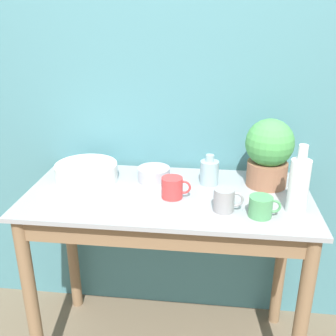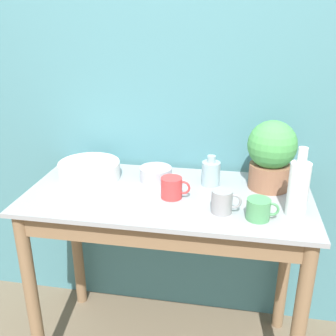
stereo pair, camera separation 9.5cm
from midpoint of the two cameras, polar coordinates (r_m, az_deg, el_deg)
name	(u,v)px [view 2 (the right image)]	position (r m, az deg, el deg)	size (l,w,h in m)	color
wall_back	(181,107)	(1.99, 3.25, 8.85)	(6.00, 0.05, 2.40)	teal
counter_table	(167,234)	(1.82, 1.39, -9.60)	(1.26, 0.61, 0.89)	#846647
potted_plant	(271,154)	(1.81, 16.24, 2.02)	(0.22, 0.22, 0.31)	#8C5B42
bowl_wash_large	(89,170)	(1.91, -9.94, -0.34)	(0.29, 0.29, 0.08)	silver
bottle_tall	(298,188)	(1.61, 20.01, -2.73)	(0.08, 0.08, 0.28)	white
bottle_short	(211,173)	(1.82, 7.73, -0.71)	(0.09, 0.09, 0.14)	#93B2BC
mug_red	(172,188)	(1.69, 2.21, -2.89)	(0.13, 0.09, 0.09)	#C63838
mug_green	(259,209)	(1.57, 14.75, -5.83)	(0.13, 0.09, 0.08)	#4C935B
mug_grey	(222,201)	(1.59, 9.62, -4.83)	(0.12, 0.08, 0.09)	gray
bowl_small_steel	(156,174)	(1.86, -0.34, -0.87)	(0.15, 0.15, 0.06)	#A8A8B2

